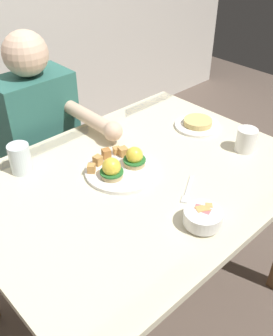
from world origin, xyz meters
The scene contains 9 objects.
ground_plane centered at (0.00, 0.00, 0.00)m, with size 6.00×6.00×0.00m, color brown.
dining_table centered at (0.00, 0.00, 0.63)m, with size 1.20×0.90×0.74m.
eggs_benedict_plate centered at (-0.03, 0.06, 0.76)m, with size 0.27×0.27×0.09m.
fruit_bowl centered at (-0.03, -0.32, 0.77)m, with size 0.12×0.12×0.06m.
coffee_mug centered at (0.43, -0.16, 0.79)m, with size 0.11×0.08×0.09m.
fork centered at (0.06, -0.18, 0.74)m, with size 0.14×0.09×0.00m.
water_glass_near centered at (-0.30, 0.32, 0.79)m, with size 0.08×0.08×0.11m.
side_plate centered at (0.44, 0.09, 0.75)m, with size 0.20×0.20×0.04m.
diner_person centered at (-0.04, 0.60, 0.65)m, with size 0.34×0.54×1.14m.
Camera 1 is at (-0.76, -0.80, 1.56)m, focal length 40.50 mm.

